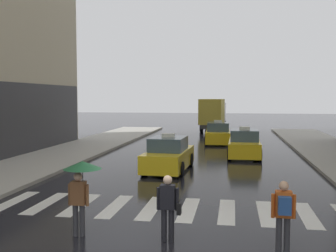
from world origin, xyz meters
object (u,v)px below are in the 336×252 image
(taxi_lead, at_px, (169,155))
(pedestrian_with_umbrella, at_px, (81,178))
(pedestrian_with_backpack, at_px, (284,211))
(box_truck, at_px, (213,113))
(pedestrian_with_handbag, at_px, (168,204))
(taxi_second, at_px, (244,145))
(taxi_third, at_px, (218,134))

(taxi_lead, relative_size, pedestrian_with_umbrella, 2.38)
(pedestrian_with_backpack, bearing_deg, pedestrian_with_umbrella, 176.74)
(box_truck, relative_size, pedestrian_with_handbag, 4.62)
(taxi_lead, xyz_separation_m, pedestrian_with_backpack, (4.25, -9.81, 0.25))
(pedestrian_with_umbrella, distance_m, pedestrian_with_handbag, 2.31)
(box_truck, relative_size, pedestrian_with_backpack, 4.62)
(taxi_second, xyz_separation_m, pedestrian_with_handbag, (-2.20, -14.69, 0.21))
(taxi_second, bearing_deg, taxi_third, 105.58)
(taxi_lead, distance_m, taxi_third, 11.83)
(box_truck, bearing_deg, taxi_second, -81.11)
(pedestrian_with_backpack, bearing_deg, taxi_third, 96.17)
(taxi_second, distance_m, pedestrian_with_backpack, 14.95)
(taxi_lead, bearing_deg, pedestrian_with_backpack, -66.60)
(taxi_lead, distance_m, pedestrian_with_handbag, 9.68)
(taxi_lead, distance_m, taxi_second, 6.36)
(pedestrian_with_backpack, relative_size, pedestrian_with_handbag, 1.00)
(box_truck, relative_size, pedestrian_with_umbrella, 3.93)
(box_truck, bearing_deg, taxi_third, -85.12)
(pedestrian_with_umbrella, relative_size, pedestrian_with_handbag, 1.18)
(taxi_second, relative_size, pedestrian_with_backpack, 2.76)
(taxi_lead, distance_m, pedestrian_with_umbrella, 9.59)
(taxi_lead, height_order, pedestrian_with_umbrella, pedestrian_with_umbrella)
(taxi_second, height_order, taxi_third, same)
(box_truck, distance_m, pedestrian_with_handbag, 32.50)
(taxi_lead, bearing_deg, taxi_third, 80.65)
(pedestrian_with_umbrella, bearing_deg, pedestrian_with_backpack, -3.26)
(taxi_second, height_order, pedestrian_with_umbrella, pedestrian_with_umbrella)
(pedestrian_with_handbag, bearing_deg, pedestrian_with_backpack, -5.42)
(box_truck, bearing_deg, pedestrian_with_handbag, -88.96)
(taxi_second, bearing_deg, pedestrian_with_backpack, -88.09)
(pedestrian_with_umbrella, bearing_deg, box_truck, 87.09)
(pedestrian_with_umbrella, height_order, pedestrian_with_handbag, pedestrian_with_umbrella)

